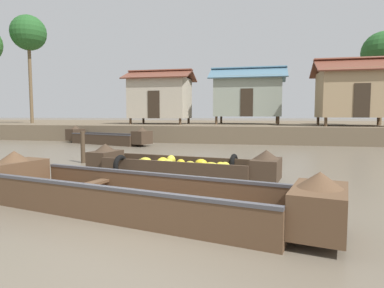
# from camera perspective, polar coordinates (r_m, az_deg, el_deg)

# --- Properties ---
(ground_plane) EXTENTS (300.00, 300.00, 0.00)m
(ground_plane) POSITION_cam_1_polar(r_m,az_deg,el_deg) (14.27, 5.69, -1.35)
(ground_plane) COLOR #665B4C
(riverbank_strip) EXTENTS (160.00, 20.00, 0.95)m
(riverbank_strip) POSITION_cam_1_polar(r_m,az_deg,el_deg) (27.89, 9.01, 2.69)
(riverbank_strip) COLOR brown
(riverbank_strip) RESTS_ON ground
(banana_boat) EXTENTS (4.99, 1.74, 0.80)m
(banana_boat) POSITION_cam_1_polar(r_m,az_deg,el_deg) (8.21, -2.38, -3.98)
(banana_boat) COLOR #3D2D21
(banana_boat) RESTS_ON ground
(viewer_boat) EXTENTS (6.39, 2.50, 0.87)m
(viewer_boat) POSITION_cam_1_polar(r_m,az_deg,el_deg) (5.52, -10.14, -8.63)
(viewer_boat) COLOR brown
(viewer_boat) RESTS_ON ground
(cargo_boat_upstream) EXTENTS (5.60, 2.62, 0.97)m
(cargo_boat_upstream) POSITION_cam_1_polar(r_m,az_deg,el_deg) (18.52, -14.52, 1.04)
(cargo_boat_upstream) COLOR #3D2D21
(cargo_boat_upstream) RESTS_ON ground
(stilt_house_left) EXTENTS (4.56, 3.34, 3.73)m
(stilt_house_left) POSITION_cam_1_polar(r_m,az_deg,el_deg) (23.35, -5.47, 7.99)
(stilt_house_left) COLOR #4C3826
(stilt_house_left) RESTS_ON riverbank_strip
(stilt_house_mid_left) EXTENTS (5.11, 3.42, 3.90)m
(stilt_house_mid_left) POSITION_cam_1_polar(r_m,az_deg,el_deg) (23.33, 9.61, 8.14)
(stilt_house_mid_left) COLOR #4C3826
(stilt_house_mid_left) RESTS_ON riverbank_strip
(stilt_house_mid_right) EXTENTS (4.54, 3.59, 3.86)m
(stilt_house_mid_right) POSITION_cam_1_polar(r_m,az_deg,el_deg) (21.21, 26.17, 7.89)
(stilt_house_mid_right) COLOR #4C3826
(stilt_house_mid_right) RESTS_ON riverbank_strip
(palm_tree_near) EXTENTS (2.55, 2.55, 7.96)m
(palm_tree_near) POSITION_cam_1_polar(r_m,az_deg,el_deg) (28.52, -26.32, 16.63)
(palm_tree_near) COLOR brown
(palm_tree_near) RESTS_ON riverbank_strip
(palm_tree_far) EXTENTS (2.51, 2.51, 5.71)m
(palm_tree_far) POSITION_cam_1_polar(r_m,az_deg,el_deg) (24.06, 30.00, 13.44)
(palm_tree_far) COLOR brown
(palm_tree_far) RESTS_ON riverbank_strip
(mooring_post) EXTENTS (0.14, 0.14, 1.04)m
(mooring_post) POSITION_cam_1_polar(r_m,az_deg,el_deg) (11.46, -18.27, -0.51)
(mooring_post) COLOR #423323
(mooring_post) RESTS_ON ground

